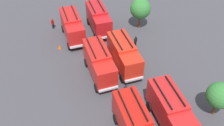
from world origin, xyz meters
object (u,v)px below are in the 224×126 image
at_px(tree_0, 140,9).
at_px(traffic_cone_1, 188,114).
at_px(fire_truck_1, 99,62).
at_px(firefighter_2, 136,41).
at_px(fire_truck_5, 171,110).
at_px(firefighter_0, 128,47).
at_px(fire_truck_0, 72,26).
at_px(fire_truck_3, 98,18).
at_px(fire_truck_2, 135,124).
at_px(firefighter_3, 126,91).
at_px(tree_1, 220,95).
at_px(fire_truck_4, 124,54).
at_px(firefighter_1, 53,23).
at_px(traffic_cone_0, 81,24).
at_px(traffic_cone_2, 60,47).

bearing_deg(tree_0, traffic_cone_1, -12.84).
distance_m(fire_truck_1, firefighter_2, 8.10).
xyz_separation_m(fire_truck_1, fire_truck_5, (10.01, 3.68, 0.00)).
bearing_deg(firefighter_0, fire_truck_0, 169.71).
bearing_deg(fire_truck_0, firefighter_2, 58.69).
relative_size(fire_truck_3, fire_truck_5, 1.00).
bearing_deg(firefighter_2, fire_truck_2, -48.40).
height_order(fire_truck_0, fire_truck_1, same).
height_order(fire_truck_0, fire_truck_3, same).
bearing_deg(firefighter_3, firefighter_2, -148.76).
distance_m(fire_truck_3, tree_1, 21.45).
xyz_separation_m(fire_truck_5, firefighter_3, (-5.25, -2.40, -1.13)).
bearing_deg(firefighter_2, traffic_cone_1, -23.00).
height_order(fire_truck_1, firefighter_2, fire_truck_1).
height_order(fire_truck_2, fire_truck_5, same).
height_order(firefighter_2, tree_1, tree_1).
xyz_separation_m(fire_truck_1, firefighter_2, (-3.50, 7.21, -1.22)).
height_order(firefighter_2, traffic_cone_1, firefighter_2).
height_order(fire_truck_2, firefighter_2, fire_truck_2).
xyz_separation_m(fire_truck_0, firefighter_0, (6.74, 5.93, -1.26)).
bearing_deg(fire_truck_4, fire_truck_0, -150.09).
bearing_deg(fire_truck_5, tree_0, 168.17).
distance_m(fire_truck_2, traffic_cone_1, 6.91).
bearing_deg(firefighter_1, firefighter_0, -167.60).
xyz_separation_m(fire_truck_1, firefighter_0, (-2.70, 5.48, -1.26)).
height_order(firefighter_0, firefighter_3, firefighter_3).
distance_m(fire_truck_0, fire_truck_2, 19.41).
relative_size(fire_truck_4, firefighter_0, 4.64).
relative_size(fire_truck_5, firefighter_3, 4.13).
relative_size(fire_truck_2, firefighter_2, 4.46).
bearing_deg(firefighter_3, fire_truck_4, -137.84).
bearing_deg(firefighter_1, firefighter_2, -159.92).
bearing_deg(fire_truck_2, tree_0, 156.46).
xyz_separation_m(fire_truck_3, tree_0, (2.03, 6.32, 1.24)).
distance_m(firefighter_3, traffic_cone_1, 7.28).
height_order(fire_truck_0, firefighter_0, fire_truck_0).
xyz_separation_m(fire_truck_0, fire_truck_4, (9.30, 3.99, 0.00)).
distance_m(tree_0, tree_1, 18.88).
distance_m(fire_truck_5, firefighter_1, 24.31).
distance_m(traffic_cone_0, traffic_cone_2, 6.70).
relative_size(firefighter_0, firefighter_2, 0.96).
bearing_deg(traffic_cone_2, firefighter_2, 68.06).
height_order(fire_truck_1, tree_0, tree_0).
bearing_deg(firefighter_3, fire_truck_3, -123.58).
bearing_deg(fire_truck_2, fire_truck_4, 166.13).
bearing_deg(tree_0, traffic_cone_0, -117.34).
height_order(fire_truck_0, fire_truck_4, same).
height_order(fire_truck_3, firefighter_0, fire_truck_3).
bearing_deg(firefighter_1, fire_truck_0, -176.48).
relative_size(fire_truck_3, firefighter_0, 4.65).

